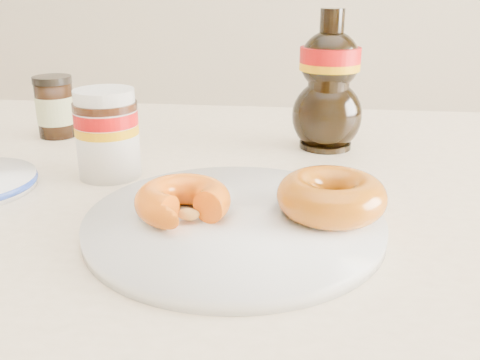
# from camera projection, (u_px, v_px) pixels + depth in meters

# --- Properties ---
(dining_table) EXTENTS (1.40, 0.90, 0.75)m
(dining_table) POSITION_uv_depth(u_px,v_px,m) (226.00, 249.00, 0.68)
(dining_table) COLOR #FAE2BE
(dining_table) RESTS_ON ground
(plate) EXTENTS (0.30, 0.30, 0.02)m
(plate) POSITION_uv_depth(u_px,v_px,m) (234.00, 222.00, 0.54)
(plate) COLOR white
(plate) RESTS_ON dining_table
(donut_bitten) EXTENTS (0.13, 0.13, 0.03)m
(donut_bitten) POSITION_uv_depth(u_px,v_px,m) (183.00, 201.00, 0.53)
(donut_bitten) COLOR orange
(donut_bitten) RESTS_ON plate
(donut_whole) EXTENTS (0.13, 0.13, 0.04)m
(donut_whole) POSITION_uv_depth(u_px,v_px,m) (331.00, 196.00, 0.54)
(donut_whole) COLOR #A24F0A
(donut_whole) RESTS_ON plate
(nutella_jar) EXTENTS (0.08, 0.08, 0.11)m
(nutella_jar) POSITION_uv_depth(u_px,v_px,m) (107.00, 130.00, 0.67)
(nutella_jar) COLOR white
(nutella_jar) RESTS_ON dining_table
(syrup_bottle) EXTENTS (0.11, 0.10, 0.20)m
(syrup_bottle) POSITION_uv_depth(u_px,v_px,m) (329.00, 81.00, 0.78)
(syrup_bottle) COLOR black
(syrup_bottle) RESTS_ON dining_table
(dark_jar) EXTENTS (0.06, 0.06, 0.10)m
(dark_jar) POSITION_uv_depth(u_px,v_px,m) (55.00, 107.00, 0.85)
(dark_jar) COLOR black
(dark_jar) RESTS_ON dining_table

